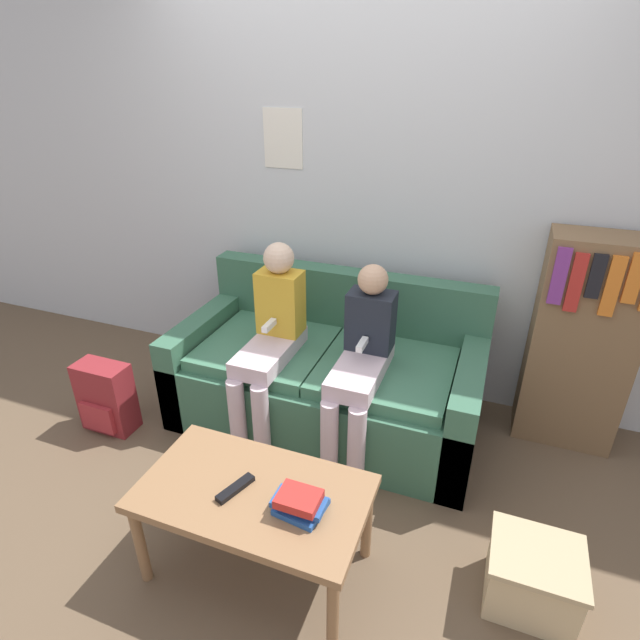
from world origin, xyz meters
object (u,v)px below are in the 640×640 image
Objects in this scene: person_left at (271,336)px; tv_remote at (235,488)px; backpack at (106,398)px; coffee_table at (254,500)px; bookshelf at (581,343)px; storage_box at (532,577)px; person_right at (362,359)px; couch at (328,377)px.

person_left is 6.29× the size of tv_remote.
person_left reaches higher than tv_remote.
coffee_table is at bearing -22.90° from backpack.
coffee_table is at bearing -131.20° from bookshelf.
coffee_table reaches higher than storage_box.
person_right is 2.46× the size of backpack.
tv_remote is at bearing -25.01° from backpack.
person_left is at bearing 178.92° from person_right.
couch is 9.93× the size of tv_remote.
bookshelf is 2.81× the size of backpack.
couch is 1.58× the size of person_left.
storage_box is 0.82× the size of backpack.
person_right is at bearing 145.18° from storage_box.
storage_box is (0.89, -0.62, -0.44)m from person_right.
bookshelf reaches higher than couch.
backpack is (-1.24, 0.52, -0.18)m from coffee_table.
backpack is (-0.90, -0.35, -0.40)m from person_left.
person_right is at bearing 78.26° from coffee_table.
bookshelf reaches higher than coffee_table.
backpack is at bearing 157.10° from coffee_table.
backpack is (-2.31, 0.28, 0.07)m from storage_box.
storage_box is at bearing -24.12° from person_left.
bookshelf is at bearing 82.28° from storage_box.
person_right is 0.88× the size of bookshelf.
storage_box is at bearing -36.00° from couch.
coffee_table is 2.59× the size of storage_box.
coffee_table is at bearing -68.88° from person_left.
bookshelf reaches higher than backpack.
backpack is (-1.42, -0.34, -0.37)m from person_right.
person_right reaches higher than coffee_table.
storage_box is (1.07, 0.24, -0.25)m from coffee_table.
tv_remote is (0.02, -1.10, 0.17)m from couch.
person_left is 0.92× the size of bookshelf.
storage_box is (1.14, 0.27, -0.31)m from tv_remote.
person_right is 2.99× the size of storage_box.
person_left reaches higher than coffee_table.
storage_box is at bearing -97.72° from bookshelf.
storage_box is at bearing -6.96° from backpack.
couch reaches higher than tv_remote.
person_right is 1.18m from bookshelf.
person_left is (-0.26, -0.20, 0.33)m from couch.
bookshelf reaches higher than tv_remote.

